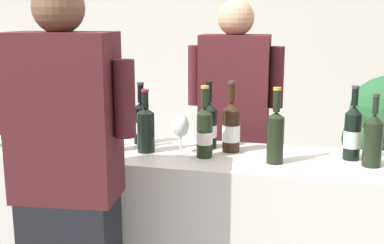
{
  "coord_description": "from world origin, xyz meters",
  "views": [
    {
      "loc": [
        0.66,
        -2.17,
        1.62
      ],
      "look_at": [
        0.12,
        0.0,
        1.14
      ],
      "focal_mm": 46.05,
      "sensor_mm": 36.0,
      "label": 1
    }
  ],
  "objects_px": {
    "wine_bottle_1": "(115,126)",
    "wine_bottle_7": "(48,128)",
    "wine_bottle_0": "(146,128)",
    "wine_bottle_5": "(205,131)",
    "wine_bottle_9": "(275,135)",
    "wine_bottle_8": "(231,127)",
    "wine_bottle_6": "(65,127)",
    "wine_bottle_10": "(141,122)",
    "wine_bottle_3": "(352,133)",
    "person_server": "(233,153)",
    "wine_bottle_2": "(209,125)",
    "wine_bottle_11": "(373,139)",
    "ice_bucket": "(10,115)",
    "person_guest": "(70,214)",
    "wine_glass": "(181,127)"
  },
  "relations": [
    {
      "from": "wine_bottle_9",
      "to": "ice_bucket",
      "type": "xyz_separation_m",
      "value": [
        -1.43,
        0.18,
        -0.02
      ]
    },
    {
      "from": "wine_bottle_1",
      "to": "wine_bottle_11",
      "type": "bearing_deg",
      "value": 1.42
    },
    {
      "from": "wine_bottle_5",
      "to": "person_server",
      "type": "distance_m",
      "value": 0.67
    },
    {
      "from": "wine_glass",
      "to": "wine_bottle_7",
      "type": "bearing_deg",
      "value": -171.53
    },
    {
      "from": "wine_bottle_11",
      "to": "wine_bottle_9",
      "type": "bearing_deg",
      "value": -172.63
    },
    {
      "from": "wine_bottle_11",
      "to": "person_guest",
      "type": "height_order",
      "value": "person_guest"
    },
    {
      "from": "wine_bottle_2",
      "to": "wine_bottle_6",
      "type": "relative_size",
      "value": 1.03
    },
    {
      "from": "wine_bottle_6",
      "to": "person_server",
      "type": "distance_m",
      "value": 1.02
    },
    {
      "from": "wine_bottle_6",
      "to": "wine_glass",
      "type": "distance_m",
      "value": 0.54
    },
    {
      "from": "wine_bottle_1",
      "to": "ice_bucket",
      "type": "relative_size",
      "value": 1.34
    },
    {
      "from": "wine_bottle_0",
      "to": "wine_bottle_2",
      "type": "height_order",
      "value": "wine_bottle_2"
    },
    {
      "from": "wine_bottle_1",
      "to": "wine_bottle_10",
      "type": "xyz_separation_m",
      "value": [
        0.08,
        0.16,
        -0.01
      ]
    },
    {
      "from": "wine_bottle_0",
      "to": "wine_bottle_11",
      "type": "xyz_separation_m",
      "value": [
        1.01,
        0.02,
        0.01
      ]
    },
    {
      "from": "wine_bottle_11",
      "to": "ice_bucket",
      "type": "relative_size",
      "value": 1.29
    },
    {
      "from": "wine_bottle_9",
      "to": "wine_glass",
      "type": "xyz_separation_m",
      "value": [
        -0.44,
        0.05,
        -0.0
      ]
    },
    {
      "from": "wine_bottle_1",
      "to": "wine_bottle_7",
      "type": "bearing_deg",
      "value": -167.53
    },
    {
      "from": "wine_bottle_7",
      "to": "wine_bottle_6",
      "type": "bearing_deg",
      "value": -10.63
    },
    {
      "from": "wine_bottle_11",
      "to": "wine_bottle_6",
      "type": "bearing_deg",
      "value": -175.11
    },
    {
      "from": "wine_bottle_3",
      "to": "wine_bottle_8",
      "type": "bearing_deg",
      "value": -180.0
    },
    {
      "from": "wine_bottle_6",
      "to": "person_guest",
      "type": "height_order",
      "value": "person_guest"
    },
    {
      "from": "wine_bottle_0",
      "to": "wine_bottle_5",
      "type": "bearing_deg",
      "value": -3.9
    },
    {
      "from": "wine_bottle_1",
      "to": "wine_bottle_5",
      "type": "bearing_deg",
      "value": -1.08
    },
    {
      "from": "wine_bottle_1",
      "to": "wine_bottle_3",
      "type": "relative_size",
      "value": 0.98
    },
    {
      "from": "wine_bottle_8",
      "to": "wine_glass",
      "type": "height_order",
      "value": "wine_bottle_8"
    },
    {
      "from": "wine_bottle_2",
      "to": "wine_bottle_3",
      "type": "height_order",
      "value": "wine_bottle_3"
    },
    {
      "from": "wine_bottle_3",
      "to": "person_guest",
      "type": "height_order",
      "value": "person_guest"
    },
    {
      "from": "wine_bottle_0",
      "to": "wine_bottle_7",
      "type": "bearing_deg",
      "value": -170.14
    },
    {
      "from": "wine_bottle_3",
      "to": "person_server",
      "type": "relative_size",
      "value": 0.19
    },
    {
      "from": "wine_bottle_10",
      "to": "ice_bucket",
      "type": "height_order",
      "value": "wine_bottle_10"
    },
    {
      "from": "ice_bucket",
      "to": "wine_bottle_6",
      "type": "bearing_deg",
      "value": -28.36
    },
    {
      "from": "wine_bottle_9",
      "to": "wine_bottle_2",
      "type": "bearing_deg",
      "value": 151.7
    },
    {
      "from": "wine_bottle_6",
      "to": "wine_bottle_10",
      "type": "relative_size",
      "value": 1.02
    },
    {
      "from": "wine_glass",
      "to": "ice_bucket",
      "type": "xyz_separation_m",
      "value": [
        -0.99,
        0.13,
        -0.02
      ]
    },
    {
      "from": "wine_bottle_0",
      "to": "wine_glass",
      "type": "bearing_deg",
      "value": 4.51
    },
    {
      "from": "wine_bottle_9",
      "to": "wine_bottle_10",
      "type": "relative_size",
      "value": 1.08
    },
    {
      "from": "wine_bottle_6",
      "to": "wine_bottle_3",
      "type": "bearing_deg",
      "value": 8.98
    },
    {
      "from": "wine_bottle_9",
      "to": "wine_bottle_5",
      "type": "bearing_deg",
      "value": 177.22
    },
    {
      "from": "wine_bottle_3",
      "to": "wine_bottle_6",
      "type": "bearing_deg",
      "value": -171.02
    },
    {
      "from": "wine_bottle_1",
      "to": "wine_bottle_10",
      "type": "relative_size",
      "value": 1.05
    },
    {
      "from": "wine_bottle_1",
      "to": "wine_bottle_3",
      "type": "distance_m",
      "value": 1.09
    },
    {
      "from": "wine_bottle_5",
      "to": "wine_bottle_11",
      "type": "xyz_separation_m",
      "value": [
        0.73,
        0.04,
        -0.0
      ]
    },
    {
      "from": "wine_bottle_0",
      "to": "wine_bottle_1",
      "type": "height_order",
      "value": "wine_bottle_1"
    },
    {
      "from": "wine_bottle_9",
      "to": "wine_bottle_10",
      "type": "distance_m",
      "value": 0.71
    },
    {
      "from": "wine_bottle_1",
      "to": "wine_bottle_8",
      "type": "xyz_separation_m",
      "value": [
        0.54,
        0.12,
        -0.0
      ]
    },
    {
      "from": "wine_bottle_11",
      "to": "wine_bottle_0",
      "type": "bearing_deg",
      "value": -179.01
    },
    {
      "from": "wine_bottle_3",
      "to": "wine_bottle_10",
      "type": "xyz_separation_m",
      "value": [
        -1.01,
        0.04,
        -0.01
      ]
    },
    {
      "from": "ice_bucket",
      "to": "wine_bottle_10",
      "type": "bearing_deg",
      "value": 0.06
    },
    {
      "from": "wine_bottle_3",
      "to": "ice_bucket",
      "type": "bearing_deg",
      "value": 178.63
    },
    {
      "from": "wine_bottle_0",
      "to": "wine_bottle_7",
      "type": "distance_m",
      "value": 0.47
    },
    {
      "from": "wine_bottle_0",
      "to": "ice_bucket",
      "type": "xyz_separation_m",
      "value": [
        -0.82,
        0.15,
        -0.01
      ]
    }
  ]
}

